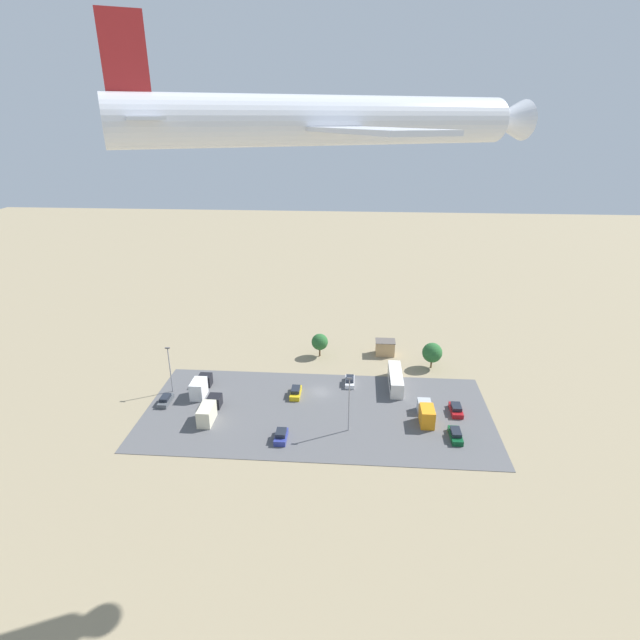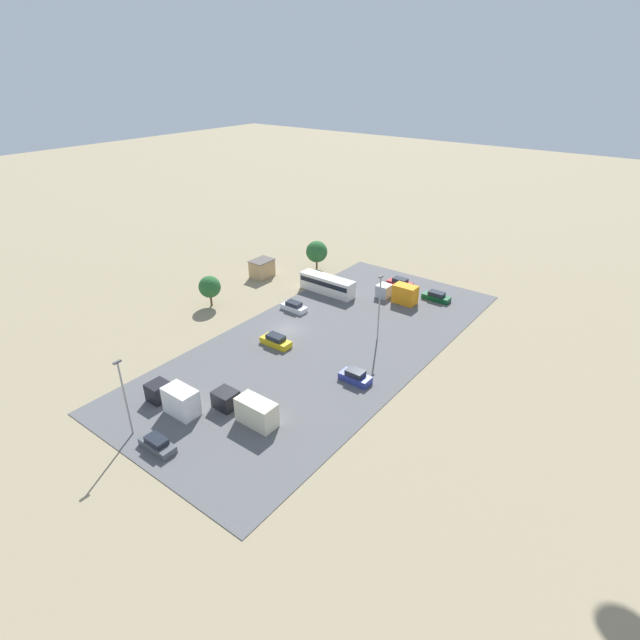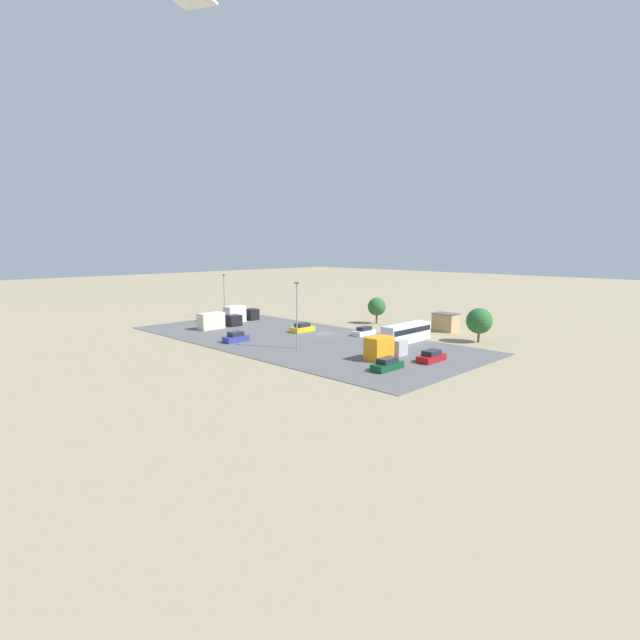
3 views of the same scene
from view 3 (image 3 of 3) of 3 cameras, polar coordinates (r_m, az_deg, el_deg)
name	(u,v)px [view 3 (image 3 of 3)]	position (r m, az deg, el deg)	size (l,w,h in m)	color
ground_plane	(327,334)	(88.32, 0.75, -1.62)	(400.00, 400.00, 0.00)	gray
parking_lot_surface	(297,339)	(83.43, -2.64, -2.20)	(61.91, 28.44, 0.08)	#565659
shed_building	(446,322)	(94.09, 14.16, -0.23)	(4.35, 3.29, 3.31)	tan
bus	(406,332)	(81.45, 9.85, -1.39)	(2.49, 10.40, 3.01)	silver
parked_car_0	(236,338)	(81.91, -9.60, -1.99)	(1.91, 4.09, 1.66)	navy
parked_car_1	(208,318)	(106.09, -12.64, 0.25)	(1.75, 4.36, 1.44)	#4C5156
parked_car_2	(431,357)	(68.88, 12.61, -4.12)	(1.94, 4.55, 1.53)	maroon
parked_car_3	(364,332)	(87.07, 5.07, -1.33)	(1.78, 4.45, 1.49)	silver
parked_car_4	(387,365)	(63.37, 7.70, -5.09)	(1.82, 4.73, 1.52)	#0C4723
parked_car_5	(302,328)	(90.23, -2.02, -0.93)	(1.88, 4.66, 1.59)	gold
parked_truck_0	(240,314)	(103.66, -9.17, 0.67)	(2.41, 7.47, 3.28)	black
parked_truck_1	(218,321)	(96.00, -11.63, -0.09)	(2.33, 8.73, 3.03)	black
parked_truck_2	(384,348)	(69.53, 7.35, -3.18)	(2.33, 7.13, 3.17)	#ADB2B7
tree_near_shed	(479,321)	(84.35, 17.74, -0.10)	(4.17, 4.17, 5.60)	brown
tree_apron_mid	(377,307)	(100.34, 6.51, 1.53)	(3.62, 3.62, 5.26)	brown
light_pole_lot_centre	(297,313)	(74.86, -2.65, 0.83)	(0.90, 0.28, 10.06)	gray
light_pole_lot_edge	(224,295)	(108.01, -10.89, 2.87)	(0.90, 0.28, 9.36)	gray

